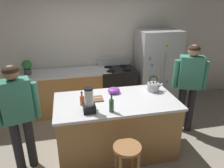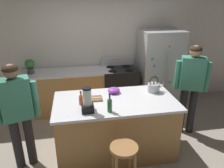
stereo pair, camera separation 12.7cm
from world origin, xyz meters
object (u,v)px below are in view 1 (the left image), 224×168
(kitchen_island, at_px, (116,126))
(mixing_bowl, at_px, (114,90))
(cutting_board, at_px, (93,99))
(bar_stool, at_px, (127,156))
(refrigerator, at_px, (156,69))
(bottle_olive_oil, at_px, (111,105))
(stove_range, at_px, (117,88))
(chef_knife, at_px, (94,98))
(blender_appliance, at_px, (89,102))
(potted_plant, at_px, (27,66))
(person_by_sink_right, at_px, (189,81))
(tea_kettle, at_px, (153,87))
(person_by_island_left, at_px, (18,110))
(bottle_cooking_sauce, at_px, (82,100))

(kitchen_island, xyz_separation_m, mixing_bowl, (0.02, 0.28, 0.51))
(kitchen_island, bearing_deg, cutting_board, 165.23)
(bar_stool, height_order, mixing_bowl, mixing_bowl)
(refrigerator, height_order, mixing_bowl, refrigerator)
(bar_stool, xyz_separation_m, bottle_olive_oil, (-0.11, 0.45, 0.51))
(stove_range, distance_m, chef_knife, 1.67)
(refrigerator, xyz_separation_m, bottle_olive_oil, (-1.46, -1.84, 0.16))
(kitchen_island, xyz_separation_m, cutting_board, (-0.34, 0.09, 0.48))
(blender_appliance, bearing_deg, potted_plant, 119.84)
(chef_knife, bearing_deg, potted_plant, 127.88)
(bar_stool, xyz_separation_m, blender_appliance, (-0.40, 0.52, 0.56))
(bottle_olive_oil, bearing_deg, person_by_sink_right, 22.68)
(person_by_sink_right, bearing_deg, refrigerator, 95.80)
(chef_knife, bearing_deg, stove_range, 62.83)
(person_by_sink_right, relative_size, tea_kettle, 6.08)
(bar_stool, height_order, bottle_olive_oil, bottle_olive_oil)
(bar_stool, height_order, chef_knife, chef_knife)
(kitchen_island, xyz_separation_m, stove_range, (0.39, 1.52, 0.01))
(person_by_island_left, distance_m, bottle_cooking_sauce, 0.88)
(kitchen_island, bearing_deg, bottle_olive_oil, -113.47)
(kitchen_island, bearing_deg, mixing_bowl, 84.84)
(bar_stool, distance_m, cutting_board, 1.02)
(kitchen_island, xyz_separation_m, bar_stool, (-0.04, -0.79, 0.06))
(bottle_olive_oil, xyz_separation_m, cutting_board, (-0.20, 0.43, -0.09))
(potted_plant, bearing_deg, mixing_bowl, -40.04)
(refrigerator, height_order, potted_plant, refrigerator)
(bottle_olive_oil, xyz_separation_m, mixing_bowl, (0.17, 0.61, -0.06))
(person_by_island_left, height_order, bottle_cooking_sauce, person_by_island_left)
(bottle_cooking_sauce, bearing_deg, potted_plant, 121.10)
(stove_range, xyz_separation_m, chef_knife, (-0.71, -1.43, 0.48))
(kitchen_island, distance_m, bottle_cooking_sauce, 0.76)
(bottle_olive_oil, distance_m, mixing_bowl, 0.64)
(stove_range, relative_size, bar_stool, 1.65)
(bar_stool, relative_size, bottle_cooking_sauce, 3.15)
(stove_range, bearing_deg, kitchen_island, -104.25)
(person_by_sink_right, distance_m, bottle_olive_oil, 1.71)
(refrigerator, distance_m, chef_knife, 2.16)
(kitchen_island, bearing_deg, blender_appliance, -148.40)
(person_by_sink_right, xyz_separation_m, cutting_board, (-1.77, -0.23, -0.07))
(blender_appliance, bearing_deg, stove_range, 65.16)
(blender_appliance, bearing_deg, tea_kettle, 23.07)
(bottle_olive_oil, relative_size, mixing_bowl, 1.36)
(kitchen_island, relative_size, bottle_olive_oil, 6.82)
(bar_stool, bearing_deg, potted_plant, 121.79)
(person_by_sink_right, height_order, bottle_cooking_sauce, person_by_sink_right)
(kitchen_island, bearing_deg, refrigerator, 48.88)
(kitchen_island, bearing_deg, chef_knife, 164.36)
(kitchen_island, distance_m, bar_stool, 0.79)
(bottle_cooking_sauce, relative_size, mixing_bowl, 1.07)
(person_by_sink_right, bearing_deg, stove_range, 130.91)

